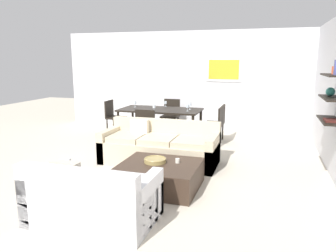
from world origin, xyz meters
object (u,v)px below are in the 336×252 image
Objects in this scene: wine_glass_right_far at (190,104)px; wine_glass_head at (166,103)px; candle_jar at (178,161)px; dining_chair_head at (171,113)px; dining_chair_foot at (147,126)px; dining_chair_left_far at (113,115)px; wine_glass_foot at (154,107)px; decorative_bowl at (155,160)px; loveseat_white at (92,199)px; dining_table at (160,112)px; wine_glass_right_near at (188,106)px; dining_chair_right_near at (215,124)px; dining_chair_right_far at (218,120)px; wine_glass_left_far at (135,102)px; coffee_table at (160,176)px; sofa_beige at (160,148)px.

wine_glass_right_far is 1.27× the size of wine_glass_head.
dining_chair_head is at bearing 108.32° from candle_jar.
dining_chair_foot and dining_chair_left_far have the same top height.
wine_glass_foot is at bearing -90.00° from dining_chair_head.
decorative_bowl is 1.93× the size of wine_glass_right_far.
loveseat_white is at bearing -83.77° from dining_chair_head.
dining_table reaches higher than candle_jar.
dining_chair_foot is 5.69× the size of wine_glass_right_near.
candle_jar is 0.08× the size of dining_chair_foot.
dining_chair_head is 1.79m from dining_chair_right_near.
candle_jar is 3.11m from dining_table.
wine_glass_right_far reaches higher than wine_glass_right_near.
dining_chair_right_far is 5.40× the size of wine_glass_foot.
loveseat_white is 10.52× the size of wine_glass_head.
wine_glass_right_far is (0.72, 1.03, 0.37)m from dining_chair_foot.
loveseat_white is 8.81× the size of wine_glass_left_far.
wine_glass_right_near is at bearing -9.75° from wine_glass_left_far.
coffee_table is 3.99m from dining_chair_left_far.
dining_chair_head is 0.58m from wine_glass_head.
wine_glass_foot is (-0.59, 1.34, 0.57)m from sofa_beige.
coffee_table is 1.35× the size of dining_chair_head.
decorative_bowl is 0.35m from candle_jar.
candle_jar is 3.57m from wine_glass_left_far.
dining_chair_head is at bearing 132.52° from wine_glass_right_far.
dining_chair_left_far is at bearing 177.26° from wine_glass_right_far.
sofa_beige is at bearing -55.51° from wine_glass_left_far.
dining_chair_head is at bearing 103.29° from decorative_bowl.
coffee_table is at bearing -98.28° from dining_chair_right_near.
dining_chair_right_far is (0.80, 2.00, 0.21)m from sofa_beige.
wine_glass_right_near is 1.45m from wine_glass_left_far.
wine_glass_head is at bearing 90.00° from dining_chair_foot.
sofa_beige is 2.36m from wine_glass_head.
loveseat_white is at bearing -92.21° from wine_glass_right_near.
dining_chair_right_far is (0.49, 3.14, 0.09)m from decorative_bowl.
wine_glass_right_near is at bearing 23.68° from wine_glass_foot.
dining_table is 0.92m from dining_chair_foot.
wine_glass_right_far is (-0.19, 3.03, 0.46)m from decorative_bowl.
dining_chair_foot is at bearing -153.91° from dining_chair_right_near.
dining_table is at bearing 90.00° from wine_glass_foot.
sofa_beige is 2.75m from dining_chair_head.
sofa_beige reaches higher than dining_table.
wine_glass_right_near is 1.10× the size of wine_glass_head.
wine_glass_left_far is at bearing -132.52° from dining_chair_head.
dining_table is at bearing -170.25° from wine_glass_right_far.
dining_chair_right_far is 2.14m from wine_glass_left_far.
loveseat_white is 4.26m from dining_table.
dining_chair_right_far is 6.25× the size of wine_glass_head.
dining_chair_foot is 1.81m from dining_chair_head.
wine_glass_head is (-0.59, 2.21, 0.56)m from sofa_beige.
loveseat_white is at bearing -104.81° from decorative_bowl.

